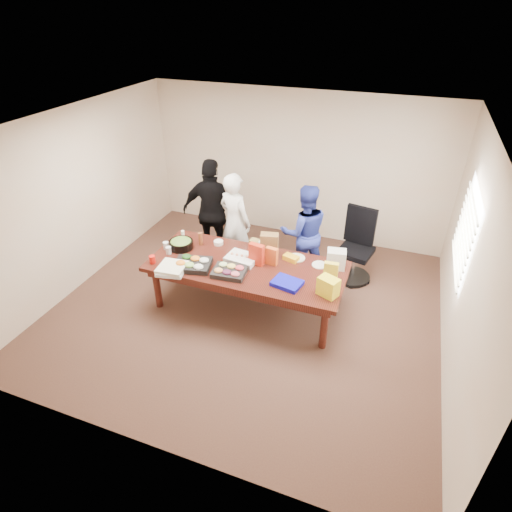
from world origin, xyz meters
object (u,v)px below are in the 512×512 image
at_px(conference_table, 247,286).
at_px(sheet_cake, 242,258).
at_px(person_center, 235,222).
at_px(person_right, 304,232).
at_px(salad_bowl, 181,244).
at_px(office_chair, 356,249).

relative_size(conference_table, sheet_cake, 6.41).
distance_m(person_center, person_right, 1.15).
bearing_deg(person_center, salad_bowl, 78.37).
height_order(person_right, sheet_cake, person_right).
bearing_deg(person_right, conference_table, 38.66).
bearing_deg(office_chair, person_right, -157.69).
distance_m(conference_table, person_right, 1.32).
height_order(person_center, salad_bowl, person_center).
bearing_deg(person_right, person_center, -19.18).
bearing_deg(salad_bowl, office_chair, 25.64).
bearing_deg(person_right, sheet_cake, 32.75).
relative_size(person_right, salad_bowl, 4.42).
bearing_deg(office_chair, person_center, -160.04).
height_order(conference_table, salad_bowl, salad_bowl).
height_order(person_center, person_right, person_center).
bearing_deg(office_chair, salad_bowl, -142.55).
relative_size(office_chair, salad_bowl, 3.19).
relative_size(office_chair, person_center, 0.69).
bearing_deg(conference_table, salad_bowl, 175.14).
xyz_separation_m(conference_table, sheet_cake, (-0.10, 0.08, 0.41)).
distance_m(conference_table, sheet_cake, 0.43).
relative_size(person_center, person_right, 1.05).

